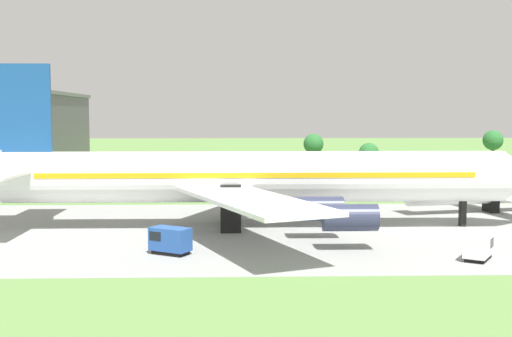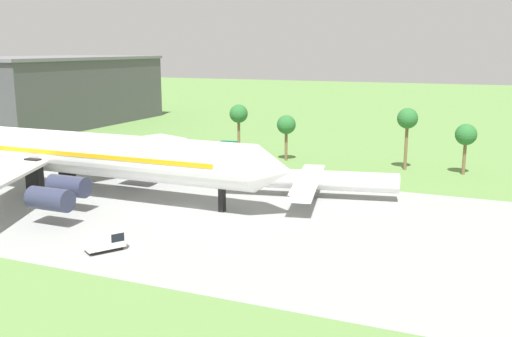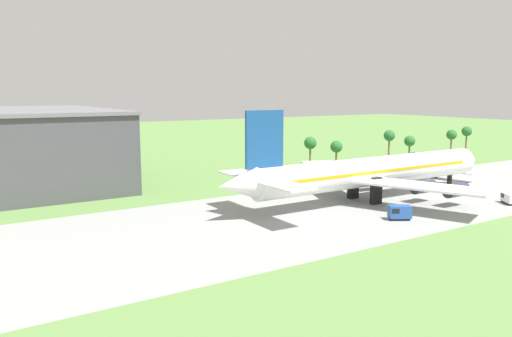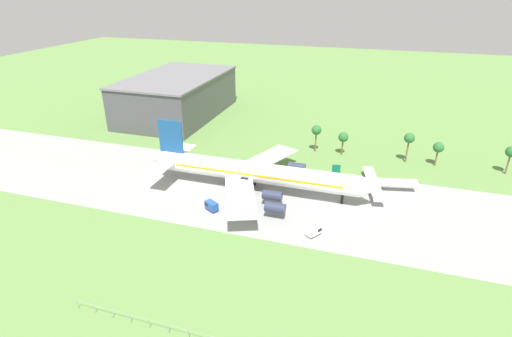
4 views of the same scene
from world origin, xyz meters
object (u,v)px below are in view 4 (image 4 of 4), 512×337
(jet_airliner, at_px, (254,172))
(regional_aircraft, at_px, (373,182))
(fuel_truck, at_px, (314,231))
(baggage_tug, at_px, (211,206))
(terminal_building, at_px, (177,96))

(jet_airliner, relative_size, regional_aircraft, 2.85)
(regional_aircraft, distance_m, fuel_truck, 32.06)
(baggage_tug, bearing_deg, regional_aircraft, 31.70)
(jet_airliner, distance_m, terminal_building, 83.98)
(baggage_tug, bearing_deg, jet_airliner, 62.58)
(fuel_truck, distance_m, terminal_building, 112.39)
(terminal_building, bearing_deg, regional_aircraft, -28.42)
(jet_airliner, height_order, regional_aircraft, jet_airliner)
(fuel_truck, xyz_separation_m, terminal_building, (-79.32, 79.21, 8.22))
(regional_aircraft, relative_size, fuel_truck, 5.73)
(baggage_tug, height_order, terminal_building, terminal_building)
(regional_aircraft, height_order, terminal_building, terminal_building)
(regional_aircraft, xyz_separation_m, fuel_truck, (-12.80, -29.36, -1.43))
(regional_aircraft, height_order, baggage_tug, regional_aircraft)
(baggage_tug, bearing_deg, fuel_truck, -6.20)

